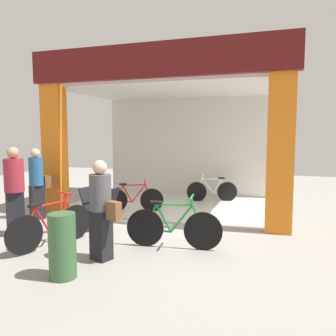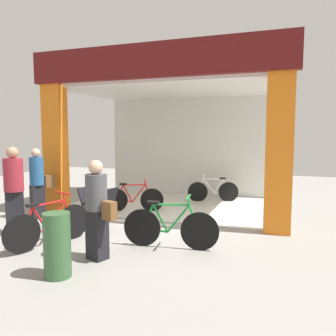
{
  "view_description": "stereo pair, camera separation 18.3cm",
  "coord_description": "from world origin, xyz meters",
  "px_view_note": "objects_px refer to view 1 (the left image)",
  "views": [
    {
      "loc": [
        2.66,
        -7.18,
        2.05
      ],
      "look_at": [
        0.0,
        0.92,
        1.15
      ],
      "focal_mm": 36.27,
      "sensor_mm": 36.0,
      "label": 1
    },
    {
      "loc": [
        2.83,
        -7.12,
        2.05
      ],
      "look_at": [
        0.0,
        0.92,
        1.15
      ],
      "focal_mm": 36.27,
      "sensor_mm": 36.0,
      "label": 2
    }
  ],
  "objects_px": {
    "bicycle_parked_0": "(173,227)",
    "pedestrian_2": "(15,189)",
    "pedestrian_3": "(37,183)",
    "trash_bin": "(62,246)",
    "bicycle_parked_1": "(51,226)",
    "bicycle_inside_0": "(134,199)",
    "pedestrian_0": "(101,209)",
    "bicycle_inside_1": "(212,191)",
    "sandwich_board_sign": "(100,208)"
  },
  "relations": [
    {
      "from": "bicycle_inside_0",
      "to": "pedestrian_3",
      "type": "distance_m",
      "value": 2.37
    },
    {
      "from": "bicycle_inside_0",
      "to": "trash_bin",
      "type": "bearing_deg",
      "value": -80.19
    },
    {
      "from": "bicycle_parked_0",
      "to": "bicycle_inside_0",
      "type": "bearing_deg",
      "value": 127.61
    },
    {
      "from": "bicycle_inside_0",
      "to": "sandwich_board_sign",
      "type": "bearing_deg",
      "value": -91.52
    },
    {
      "from": "bicycle_parked_0",
      "to": "pedestrian_3",
      "type": "distance_m",
      "value": 3.8
    },
    {
      "from": "pedestrian_3",
      "to": "bicycle_inside_1",
      "type": "bearing_deg",
      "value": 43.01
    },
    {
      "from": "pedestrian_2",
      "to": "pedestrian_0",
      "type": "bearing_deg",
      "value": -15.67
    },
    {
      "from": "bicycle_parked_0",
      "to": "sandwich_board_sign",
      "type": "xyz_separation_m",
      "value": [
        -1.85,
        0.67,
        0.07
      ]
    },
    {
      "from": "bicycle_inside_0",
      "to": "pedestrian_0",
      "type": "height_order",
      "value": "pedestrian_0"
    },
    {
      "from": "bicycle_parked_1",
      "to": "bicycle_parked_0",
      "type": "bearing_deg",
      "value": 15.92
    },
    {
      "from": "bicycle_parked_0",
      "to": "pedestrian_3",
      "type": "height_order",
      "value": "pedestrian_3"
    },
    {
      "from": "trash_bin",
      "to": "pedestrian_2",
      "type": "bearing_deg",
      "value": 145.85
    },
    {
      "from": "bicycle_parked_1",
      "to": "pedestrian_0",
      "type": "xyz_separation_m",
      "value": [
        1.18,
        -0.28,
        0.46
      ]
    },
    {
      "from": "bicycle_parked_1",
      "to": "sandwich_board_sign",
      "type": "relative_size",
      "value": 1.79
    },
    {
      "from": "bicycle_inside_0",
      "to": "pedestrian_2",
      "type": "relative_size",
      "value": 0.82
    },
    {
      "from": "sandwich_board_sign",
      "to": "pedestrian_0",
      "type": "relative_size",
      "value": 0.56
    },
    {
      "from": "sandwich_board_sign",
      "to": "pedestrian_2",
      "type": "distance_m",
      "value": 1.71
    },
    {
      "from": "pedestrian_2",
      "to": "trash_bin",
      "type": "xyz_separation_m",
      "value": [
        2.11,
        -1.43,
        -0.46
      ]
    },
    {
      "from": "bicycle_parked_0",
      "to": "sandwich_board_sign",
      "type": "relative_size",
      "value": 1.89
    },
    {
      "from": "pedestrian_0",
      "to": "trash_bin",
      "type": "relative_size",
      "value": 1.74
    },
    {
      "from": "pedestrian_3",
      "to": "bicycle_inside_0",
      "type": "bearing_deg",
      "value": 36.84
    },
    {
      "from": "bicycle_inside_1",
      "to": "bicycle_parked_1",
      "type": "height_order",
      "value": "bicycle_parked_1"
    },
    {
      "from": "sandwich_board_sign",
      "to": "pedestrian_3",
      "type": "height_order",
      "value": "pedestrian_3"
    },
    {
      "from": "pedestrian_3",
      "to": "trash_bin",
      "type": "xyz_separation_m",
      "value": [
        2.54,
        -2.62,
        -0.4
      ]
    },
    {
      "from": "bicycle_parked_0",
      "to": "pedestrian_2",
      "type": "xyz_separation_m",
      "value": [
        -3.22,
        -0.24,
        0.55
      ]
    },
    {
      "from": "bicycle_parked_0",
      "to": "bicycle_parked_1",
      "type": "xyz_separation_m",
      "value": [
        -2.11,
        -0.6,
        -0.0
      ]
    },
    {
      "from": "bicycle_inside_1",
      "to": "pedestrian_0",
      "type": "distance_m",
      "value": 5.22
    },
    {
      "from": "bicycle_parked_1",
      "to": "pedestrian_3",
      "type": "bearing_deg",
      "value": 134.78
    },
    {
      "from": "bicycle_parked_1",
      "to": "pedestrian_3",
      "type": "relative_size",
      "value": 0.97
    },
    {
      "from": "bicycle_inside_0",
      "to": "trash_bin",
      "type": "height_order",
      "value": "trash_bin"
    },
    {
      "from": "bicycle_parked_0",
      "to": "pedestrian_3",
      "type": "relative_size",
      "value": 1.02
    },
    {
      "from": "bicycle_parked_0",
      "to": "pedestrian_2",
      "type": "distance_m",
      "value": 3.27
    },
    {
      "from": "bicycle_inside_1",
      "to": "bicycle_parked_0",
      "type": "height_order",
      "value": "bicycle_parked_0"
    },
    {
      "from": "bicycle_inside_1",
      "to": "sandwich_board_sign",
      "type": "relative_size",
      "value": 1.58
    },
    {
      "from": "bicycle_inside_1",
      "to": "pedestrian_3",
      "type": "relative_size",
      "value": 0.85
    },
    {
      "from": "bicycle_inside_1",
      "to": "trash_bin",
      "type": "xyz_separation_m",
      "value": [
        -0.99,
        -5.92,
        0.14
      ]
    },
    {
      "from": "sandwich_board_sign",
      "to": "pedestrian_2",
      "type": "xyz_separation_m",
      "value": [
        -1.37,
        -0.9,
        0.48
      ]
    },
    {
      "from": "bicycle_inside_0",
      "to": "bicycle_parked_1",
      "type": "bearing_deg",
      "value": -95.91
    },
    {
      "from": "pedestrian_2",
      "to": "pedestrian_3",
      "type": "xyz_separation_m",
      "value": [
        -0.43,
        1.19,
        -0.07
      ]
    },
    {
      "from": "bicycle_inside_1",
      "to": "pedestrian_2",
      "type": "relative_size",
      "value": 0.81
    },
    {
      "from": "sandwich_board_sign",
      "to": "pedestrian_0",
      "type": "distance_m",
      "value": 1.84
    },
    {
      "from": "pedestrian_0",
      "to": "pedestrian_2",
      "type": "xyz_separation_m",
      "value": [
        -2.29,
        0.64,
        0.09
      ]
    },
    {
      "from": "bicycle_inside_0",
      "to": "bicycle_parked_0",
      "type": "distance_m",
      "value": 2.95
    },
    {
      "from": "bicycle_parked_0",
      "to": "pedestrian_3",
      "type": "xyz_separation_m",
      "value": [
        -3.65,
        0.95,
        0.48
      ]
    },
    {
      "from": "bicycle_inside_0",
      "to": "pedestrian_2",
      "type": "distance_m",
      "value": 3.0
    },
    {
      "from": "pedestrian_0",
      "to": "pedestrian_2",
      "type": "distance_m",
      "value": 2.38
    },
    {
      "from": "bicycle_inside_0",
      "to": "bicycle_parked_0",
      "type": "bearing_deg",
      "value": -52.39
    },
    {
      "from": "pedestrian_0",
      "to": "bicycle_inside_1",
      "type": "bearing_deg",
      "value": 81.02
    },
    {
      "from": "sandwich_board_sign",
      "to": "pedestrian_0",
      "type": "height_order",
      "value": "pedestrian_0"
    },
    {
      "from": "bicycle_inside_1",
      "to": "bicycle_parked_1",
      "type": "distance_m",
      "value": 5.24
    }
  ]
}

